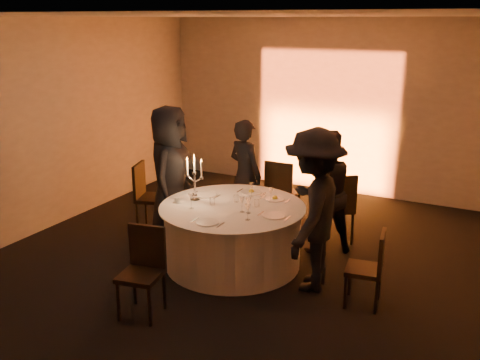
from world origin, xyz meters
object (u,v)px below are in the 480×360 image
at_px(chair_back_left, 281,189).
at_px(guest_back_left, 245,174).
at_px(chair_front, 144,266).
at_px(guest_left, 170,174).
at_px(chair_right, 371,265).
at_px(guest_right, 313,210).
at_px(banquet_table, 233,235).
at_px(chair_left, 147,192).
at_px(guest_back_right, 324,192).
at_px(chair_back_right, 338,204).
at_px(candelabra, 195,185).
at_px(coffee_cup, 177,200).

xyz_separation_m(chair_back_left, guest_back_left, (-0.44, -0.31, 0.25)).
xyz_separation_m(chair_front, guest_back_left, (-0.15, 2.63, 0.28)).
xyz_separation_m(guest_left, guest_back_left, (0.71, 0.87, -0.13)).
distance_m(chair_right, guest_right, 0.85).
xyz_separation_m(banquet_table, chair_left, (-1.65, 0.47, 0.17)).
xyz_separation_m(chair_left, guest_back_right, (2.52, 0.41, 0.26)).
xyz_separation_m(chair_left, guest_right, (2.73, -0.58, 0.37)).
bearing_deg(chair_front, chair_right, 19.84).
relative_size(banquet_table, chair_back_right, 1.82).
bearing_deg(banquet_table, candelabra, -175.42).
bearing_deg(guest_left, chair_left, 58.17).
bearing_deg(chair_back_left, chair_left, 31.87).
xyz_separation_m(chair_left, chair_back_right, (2.61, 0.77, -0.00)).
xyz_separation_m(chair_back_right, coffee_cup, (-1.63, -1.44, 0.24)).
relative_size(banquet_table, guest_right, 0.97).
bearing_deg(guest_back_left, chair_back_left, -124.74).
distance_m(guest_left, guest_back_right, 2.09).
bearing_deg(chair_right, candelabra, -102.88).
bearing_deg(chair_right, chair_left, -109.74).
height_order(chair_right, guest_back_right, guest_back_right).
relative_size(chair_right, chair_front, 0.91).
xyz_separation_m(chair_right, coffee_cup, (-2.46, 0.04, 0.33)).
bearing_deg(guest_back_left, guest_right, 158.85).
bearing_deg(chair_left, guest_back_right, -98.36).
bearing_deg(chair_left, chair_front, -161.88).
height_order(banquet_table, chair_right, chair_right).
bearing_deg(chair_back_right, chair_right, 84.58).
relative_size(banquet_table, guest_back_left, 1.12).
distance_m(guest_back_right, candelabra, 1.67).
xyz_separation_m(banquet_table, chair_back_right, (0.95, 1.25, 0.17)).
height_order(chair_right, candelabra, candelabra).
xyz_separation_m(chair_left, guest_left, (0.51, -0.14, 0.38)).
bearing_deg(coffee_cup, chair_left, 145.66).
xyz_separation_m(chair_right, guest_right, (-0.71, 0.13, 0.45)).
xyz_separation_m(chair_back_left, chair_back_right, (0.95, -0.27, -0.00)).
distance_m(guest_back_left, candelabra, 1.26).
height_order(chair_right, chair_front, chair_front).
height_order(guest_left, coffee_cup, guest_left).
bearing_deg(guest_back_left, guest_left, 70.74).
distance_m(chair_left, chair_back_left, 1.96).
xyz_separation_m(banquet_table, guest_back_left, (-0.43, 1.20, 0.42)).
bearing_deg(guest_back_right, chair_right, 84.75).
distance_m(guest_right, coffee_cup, 1.76).
bearing_deg(guest_back_left, guest_back_right, -173.87).
xyz_separation_m(guest_back_right, guest_right, (0.21, -0.99, 0.11)).
height_order(guest_back_right, guest_right, guest_right).
distance_m(chair_back_left, guest_back_right, 1.10).
bearing_deg(guest_back_left, chair_right, 166.81).
bearing_deg(guest_right, guest_left, -106.70).
distance_m(chair_back_right, chair_right, 1.70).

